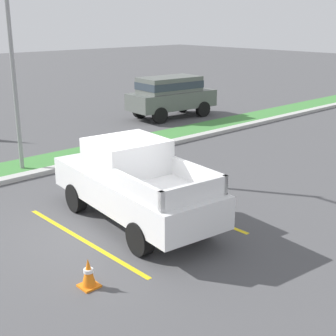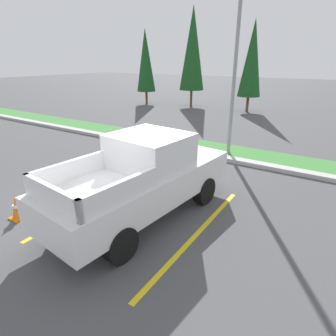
% 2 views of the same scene
% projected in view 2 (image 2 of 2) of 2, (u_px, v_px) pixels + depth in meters
% --- Properties ---
extents(ground_plane, '(120.00, 120.00, 0.00)m').
position_uv_depth(ground_plane, '(133.00, 208.00, 7.63)').
color(ground_plane, '#4C4C4F').
extents(parking_line_near, '(0.12, 4.80, 0.01)m').
position_uv_depth(parking_line_near, '(101.00, 200.00, 8.05)').
color(parking_line_near, yellow).
rests_on(parking_line_near, ground).
extents(parking_line_far, '(0.12, 4.80, 0.01)m').
position_uv_depth(parking_line_far, '(197.00, 234.00, 6.50)').
color(parking_line_far, yellow).
rests_on(parking_line_far, ground).
extents(curb_strip, '(56.00, 0.40, 0.15)m').
position_uv_depth(curb_strip, '(210.00, 156.00, 11.53)').
color(curb_strip, '#B2B2AD').
rests_on(curb_strip, ground).
extents(grass_median, '(56.00, 1.80, 0.06)m').
position_uv_depth(grass_median, '(221.00, 150.00, 12.41)').
color(grass_median, '#42843D').
rests_on(grass_median, ground).
extents(pickup_truck_main, '(2.44, 5.40, 2.10)m').
position_uv_depth(pickup_truck_main, '(144.00, 178.00, 6.93)').
color(pickup_truck_main, black).
rests_on(pickup_truck_main, ground).
extents(street_light, '(0.24, 1.49, 7.11)m').
position_uv_depth(street_light, '(235.00, 49.00, 10.45)').
color(street_light, gray).
rests_on(street_light, ground).
extents(cypress_tree_leftmost, '(1.61, 1.61, 6.19)m').
position_uv_depth(cypress_tree_leftmost, '(146.00, 61.00, 23.95)').
color(cypress_tree_leftmost, brown).
rests_on(cypress_tree_leftmost, ground).
extents(cypress_tree_left_inner, '(1.99, 1.99, 7.66)m').
position_uv_depth(cypress_tree_left_inner, '(193.00, 49.00, 22.29)').
color(cypress_tree_left_inner, brown).
rests_on(cypress_tree_left_inner, ground).
extents(cypress_tree_center, '(1.68, 1.68, 6.45)m').
position_uv_depth(cypress_tree_center, '(252.00, 59.00, 20.11)').
color(cypress_tree_center, brown).
rests_on(cypress_tree_center, ground).
extents(traffic_cone, '(0.36, 0.36, 0.60)m').
position_uv_depth(traffic_cone, '(17.00, 208.00, 7.04)').
color(traffic_cone, orange).
rests_on(traffic_cone, ground).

